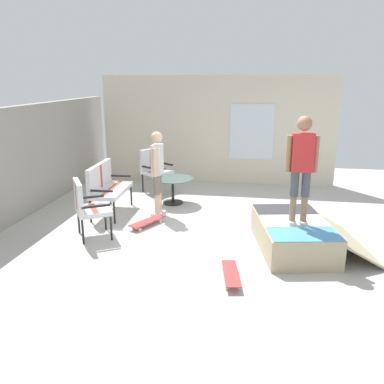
{
  "coord_description": "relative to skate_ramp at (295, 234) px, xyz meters",
  "views": [
    {
      "loc": [
        -6.73,
        -0.63,
        2.69
      ],
      "look_at": [
        0.2,
        0.54,
        0.7
      ],
      "focal_mm": 38.14,
      "sensor_mm": 36.0,
      "label": 1
    }
  ],
  "objects": [
    {
      "name": "ground_plane",
      "position": [
        0.39,
        1.24,
        -0.29
      ],
      "size": [
        12.0,
        12.0,
        0.1
      ],
      "primitive_type": "cube",
      "color": "beige"
    },
    {
      "name": "back_wall_cinderblock",
      "position": [
        0.39,
        5.24,
        0.84
      ],
      "size": [
        9.0,
        0.2,
        2.16
      ],
      "color": "#9E998E",
      "rests_on": "ground_plane"
    },
    {
      "name": "house_facade",
      "position": [
        4.19,
        1.73,
        1.13
      ],
      "size": [
        0.23,
        6.0,
        2.73
      ],
      "color": "beige",
      "rests_on": "ground_plane"
    },
    {
      "name": "skate_ramp",
      "position": [
        0.0,
        0.0,
        0.0
      ],
      "size": [
        2.03,
        1.98,
        0.48
      ],
      "color": "tan",
      "rests_on": "ground_plane"
    },
    {
      "name": "patio_bench",
      "position": [
        1.2,
        3.65,
        0.38
      ],
      "size": [
        1.27,
        0.59,
        1.02
      ],
      "color": "black",
      "rests_on": "ground_plane"
    },
    {
      "name": "patio_chair_near_house",
      "position": [
        3.03,
        3.13,
        0.37
      ],
      "size": [
        0.82,
        0.8,
        1.02
      ],
      "color": "black",
      "rests_on": "ground_plane"
    },
    {
      "name": "patio_chair_by_wall",
      "position": [
        -0.12,
        3.49,
        0.37
      ],
      "size": [
        0.82,
        0.79,
        1.02
      ],
      "color": "black",
      "rests_on": "ground_plane"
    },
    {
      "name": "patio_table",
      "position": [
        2.07,
        2.46,
        0.17
      ],
      "size": [
        0.9,
        0.9,
        0.57
      ],
      "color": "black",
      "rests_on": "ground_plane"
    },
    {
      "name": "person_watching",
      "position": [
        1.28,
        2.59,
        0.74
      ],
      "size": [
        0.48,
        0.24,
        1.68
      ],
      "color": "silver",
      "rests_on": "ground_plane"
    },
    {
      "name": "person_skater",
      "position": [
        -0.15,
        -0.01,
        1.21
      ],
      "size": [
        0.26,
        0.48,
        1.67
      ],
      "color": "silver",
      "rests_on": "skate_ramp"
    },
    {
      "name": "skateboard_by_bench",
      "position": [
        0.6,
        2.64,
        -0.15
      ],
      "size": [
        0.8,
        0.55,
        0.1
      ],
      "color": "#B23838",
      "rests_on": "ground_plane"
    },
    {
      "name": "skateboard_spare",
      "position": [
        -1.24,
        0.93,
        -0.15
      ],
      "size": [
        0.82,
        0.33,
        0.1
      ],
      "color": "#B23838",
      "rests_on": "ground_plane"
    }
  ]
}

